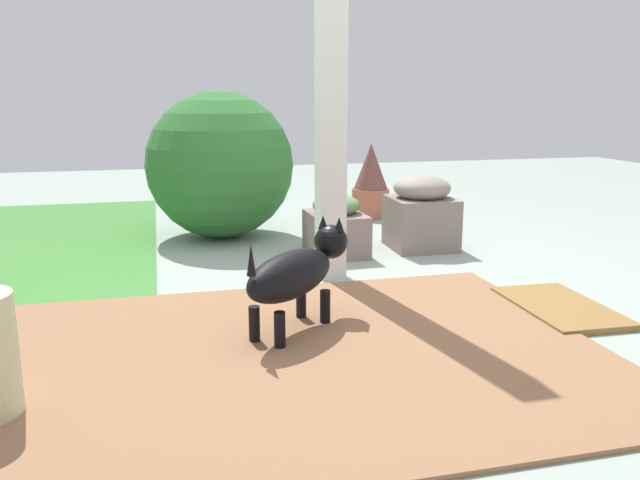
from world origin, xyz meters
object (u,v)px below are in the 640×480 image
(porch_pillar, at_px, (331,50))
(dog, at_px, (297,271))
(stone_planter_near, at_px, (336,227))
(round_shrub, at_px, (220,165))
(terracotta_pot_spiky, at_px, (371,183))
(doormat, at_px, (560,307))
(stone_planter_nearest, at_px, (421,213))

(porch_pillar, height_order, dog, porch_pillar)
(stone_planter_near, relative_size, dog, 0.79)
(porch_pillar, bearing_deg, round_shrub, 22.23)
(round_shrub, xyz_separation_m, terracotta_pot_spiky, (0.45, -1.27, -0.23))
(doormat, bearing_deg, terracotta_pot_spiky, 2.72)
(stone_planter_nearest, distance_m, round_shrub, 1.44)
(stone_planter_near, height_order, dog, dog)
(stone_planter_near, xyz_separation_m, dog, (-1.29, 0.53, 0.09))
(stone_planter_nearest, xyz_separation_m, terracotta_pot_spiky, (1.13, -0.03, 0.05))
(porch_pillar, height_order, round_shrub, porch_pillar)
(round_shrub, distance_m, terracotta_pot_spiky, 1.37)
(dog, bearing_deg, doormat, -91.47)
(stone_planter_nearest, relative_size, terracotta_pot_spiky, 0.80)
(stone_planter_near, xyz_separation_m, doormat, (-1.33, -0.73, -0.16))
(round_shrub, relative_size, doormat, 1.57)
(round_shrub, height_order, terracotta_pot_spiky, round_shrub)
(stone_planter_nearest, relative_size, dog, 0.85)
(stone_planter_nearest, distance_m, doormat, 1.38)
(porch_pillar, distance_m, stone_planter_near, 1.17)
(terracotta_pot_spiky, height_order, doormat, terracotta_pot_spiky)
(dog, bearing_deg, porch_pillar, -24.24)
(stone_planter_near, xyz_separation_m, round_shrub, (0.70, 0.65, 0.34))
(porch_pillar, relative_size, terracotta_pot_spiky, 4.03)
(terracotta_pot_spiky, xyz_separation_m, doormat, (-2.48, -0.12, -0.27))
(stone_planter_nearest, bearing_deg, terracotta_pot_spiky, -1.32)
(stone_planter_nearest, relative_size, round_shrub, 0.47)
(porch_pillar, xyz_separation_m, stone_planter_near, (0.49, -0.17, -1.05))
(stone_planter_near, bearing_deg, dog, 157.71)
(porch_pillar, bearing_deg, terracotta_pot_spiky, -25.56)
(round_shrub, xyz_separation_m, dog, (-1.99, -0.12, -0.25))
(round_shrub, height_order, dog, round_shrub)
(stone_planter_nearest, xyz_separation_m, stone_planter_near, (-0.03, 0.59, -0.06))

